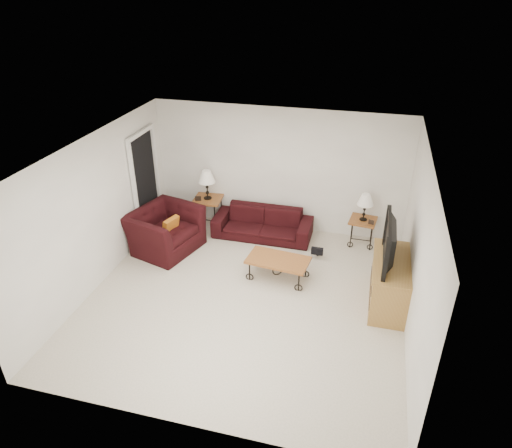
{
  "coord_description": "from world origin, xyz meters",
  "views": [
    {
      "loc": [
        1.68,
        -5.8,
        4.68
      ],
      "look_at": [
        0.0,
        0.7,
        1.0
      ],
      "focal_mm": 32.4,
      "sensor_mm": 36.0,
      "label": 1
    }
  ],
  "objects": [
    {
      "name": "ground",
      "position": [
        0.0,
        0.0,
        0.0
      ],
      "size": [
        5.0,
        5.0,
        0.0
      ],
      "primitive_type": "plane",
      "color": "beige",
      "rests_on": "ground"
    },
    {
      "name": "wall_back",
      "position": [
        0.0,
        2.5,
        1.25
      ],
      "size": [
        5.0,
        0.02,
        2.5
      ],
      "primitive_type": "cube",
      "color": "white",
      "rests_on": "ground"
    },
    {
      "name": "wall_front",
      "position": [
        0.0,
        -2.5,
        1.25
      ],
      "size": [
        5.0,
        0.02,
        2.5
      ],
      "primitive_type": "cube",
      "color": "white",
      "rests_on": "ground"
    },
    {
      "name": "wall_left",
      "position": [
        -2.5,
        0.0,
        1.25
      ],
      "size": [
        0.02,
        5.0,
        2.5
      ],
      "primitive_type": "cube",
      "color": "white",
      "rests_on": "ground"
    },
    {
      "name": "wall_right",
      "position": [
        2.5,
        0.0,
        1.25
      ],
      "size": [
        0.02,
        5.0,
        2.5
      ],
      "primitive_type": "cube",
      "color": "white",
      "rests_on": "ground"
    },
    {
      "name": "ceiling",
      "position": [
        0.0,
        0.0,
        2.5
      ],
      "size": [
        5.0,
        5.0,
        0.0
      ],
      "primitive_type": "plane",
      "color": "white",
      "rests_on": "wall_back"
    },
    {
      "name": "doorway",
      "position": [
        -2.47,
        1.65,
        1.02
      ],
      "size": [
        0.08,
        0.94,
        2.04
      ],
      "primitive_type": "cube",
      "color": "black",
      "rests_on": "ground"
    },
    {
      "name": "sofa",
      "position": [
        -0.21,
        2.02,
        0.28
      ],
      "size": [
        1.94,
        0.76,
        0.57
      ],
      "primitive_type": "imported",
      "color": "black",
      "rests_on": "ground"
    },
    {
      "name": "side_table_left",
      "position": [
        -1.41,
        2.2,
        0.3
      ],
      "size": [
        0.6,
        0.6,
        0.61
      ],
      "primitive_type": "cube",
      "rotation": [
        0.0,
        0.0,
        0.08
      ],
      "color": "#905C24",
      "rests_on": "ground"
    },
    {
      "name": "side_table_right",
      "position": [
        1.72,
        2.2,
        0.27
      ],
      "size": [
        0.54,
        0.54,
        0.53
      ],
      "primitive_type": "cube",
      "rotation": [
        0.0,
        0.0,
        -0.12
      ],
      "color": "#905C24",
      "rests_on": "ground"
    },
    {
      "name": "lamp_left",
      "position": [
        -1.41,
        2.2,
        0.91
      ],
      "size": [
        0.37,
        0.37,
        0.61
      ],
      "primitive_type": null,
      "rotation": [
        0.0,
        0.0,
        0.08
      ],
      "color": "black",
      "rests_on": "side_table_left"
    },
    {
      "name": "lamp_right",
      "position": [
        1.72,
        2.2,
        0.8
      ],
      "size": [
        0.34,
        0.34,
        0.53
      ],
      "primitive_type": null,
      "rotation": [
        0.0,
        0.0,
        -0.12
      ],
      "color": "black",
      "rests_on": "side_table_right"
    },
    {
      "name": "photo_frame_left",
      "position": [
        -1.56,
        2.05,
        0.66
      ],
      "size": [
        0.12,
        0.05,
        0.1
      ],
      "primitive_type": "cube",
      "rotation": [
        0.0,
        0.0,
        0.25
      ],
      "color": "black",
      "rests_on": "side_table_left"
    },
    {
      "name": "photo_frame_right",
      "position": [
        1.87,
        2.05,
        0.58
      ],
      "size": [
        0.11,
        0.05,
        0.09
      ],
      "primitive_type": "cube",
      "rotation": [
        0.0,
        0.0,
        -0.33
      ],
      "color": "black",
      "rests_on": "side_table_right"
    },
    {
      "name": "coffee_table",
      "position": [
        0.4,
        0.67,
        0.2
      ],
      "size": [
        1.1,
        0.68,
        0.39
      ],
      "primitive_type": "cube",
      "rotation": [
        0.0,
        0.0,
        -0.11
      ],
      "color": "#905C24",
      "rests_on": "ground"
    },
    {
      "name": "armchair",
      "position": [
        -1.88,
        1.09,
        0.4
      ],
      "size": [
        1.38,
        1.48,
        0.8
      ],
      "primitive_type": "imported",
      "rotation": [
        0.0,
        0.0,
        1.28
      ],
      "color": "black",
      "rests_on": "ground"
    },
    {
      "name": "throw_pillow",
      "position": [
        -1.72,
        1.04,
        0.52
      ],
      "size": [
        0.19,
        0.37,
        0.36
      ],
      "primitive_type": "cube",
      "rotation": [
        0.0,
        0.0,
        1.28
      ],
      "color": "#B36516",
      "rests_on": "armchair"
    },
    {
      "name": "tv_stand",
      "position": [
        2.23,
        0.45,
        0.39
      ],
      "size": [
        0.54,
        1.3,
        0.78
      ],
      "primitive_type": "cube",
      "color": "olive",
      "rests_on": "ground"
    },
    {
      "name": "television",
      "position": [
        2.21,
        0.45,
        1.12
      ],
      "size": [
        0.15,
        1.17,
        0.67
      ],
      "primitive_type": "imported",
      "rotation": [
        0.0,
        0.0,
        -1.57
      ],
      "color": "black",
      "rests_on": "tv_stand"
    },
    {
      "name": "backpack",
      "position": [
        0.97,
        1.55,
        0.22
      ],
      "size": [
        0.37,
        0.31,
        0.44
      ],
      "primitive_type": "ellipsoid",
      "rotation": [
        0.0,
        0.0,
        -0.17
      ],
      "color": "black",
      "rests_on": "ground"
    }
  ]
}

